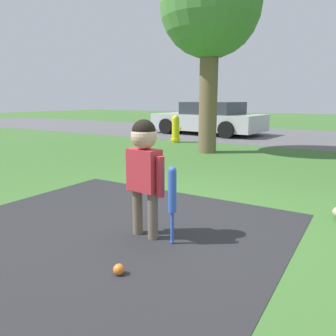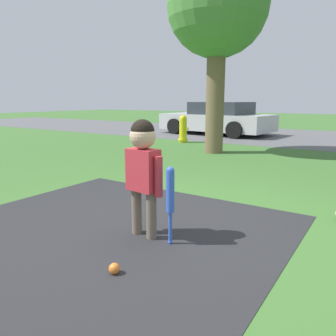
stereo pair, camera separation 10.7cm
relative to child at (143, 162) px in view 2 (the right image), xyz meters
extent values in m
plane|color=#3D6B2D|center=(0.12, 0.42, -0.70)|extent=(60.00, 60.00, 0.00)
cube|color=#59595B|center=(0.12, 9.53, -0.69)|extent=(40.00, 6.00, 0.01)
cylinder|color=#6B5B4C|center=(-0.09, 0.01, -0.48)|extent=(0.09, 0.09, 0.44)
cylinder|color=#6B5B4C|center=(0.09, -0.01, -0.48)|extent=(0.09, 0.09, 0.44)
cube|color=#BF2D38|center=(0.00, 0.00, -0.07)|extent=(0.31, 0.20, 0.38)
cylinder|color=#BF2D38|center=(-0.18, 0.02, -0.11)|extent=(0.07, 0.07, 0.35)
cylinder|color=#BF2D38|center=(0.18, -0.02, -0.11)|extent=(0.07, 0.07, 0.35)
sphere|color=#D8AD8C|center=(0.00, 0.00, 0.23)|extent=(0.23, 0.23, 0.23)
sphere|color=black|center=(0.00, 0.00, 0.27)|extent=(0.21, 0.21, 0.21)
sphere|color=blue|center=(0.30, -0.02, -0.68)|extent=(0.04, 0.04, 0.04)
cylinder|color=blue|center=(0.30, -0.02, -0.55)|extent=(0.03, 0.03, 0.30)
cylinder|color=blue|center=(0.30, -0.02, -0.22)|extent=(0.07, 0.07, 0.36)
sphere|color=blue|center=(0.30, -0.02, -0.04)|extent=(0.07, 0.07, 0.07)
sphere|color=orange|center=(0.24, -0.66, -0.65)|extent=(0.08, 0.08, 0.08)
cylinder|color=yellow|center=(-3.24, 6.10, -0.35)|extent=(0.22, 0.22, 0.70)
sphere|color=yellow|center=(-3.24, 6.10, 0.01)|extent=(0.21, 0.21, 0.21)
cylinder|color=yellow|center=(-3.24, 6.10, -0.61)|extent=(0.28, 0.28, 0.06)
cylinder|color=yellow|center=(-3.12, 6.10, -0.28)|extent=(0.10, 0.08, 0.08)
cube|color=#B7B7BC|center=(-3.47, 8.86, -0.25)|extent=(4.14, 2.21, 0.58)
cube|color=#2D333D|center=(-3.27, 8.84, 0.26)|extent=(2.06, 1.79, 0.43)
cylinder|color=black|center=(-4.79, 8.06, -0.41)|extent=(0.58, 0.23, 0.57)
cylinder|color=black|center=(-4.61, 9.90, -0.41)|extent=(0.58, 0.23, 0.57)
cylinder|color=black|center=(-2.33, 7.82, -0.41)|extent=(0.58, 0.23, 0.57)
cylinder|color=black|center=(-2.15, 9.66, -0.41)|extent=(0.58, 0.23, 0.57)
cylinder|color=brown|center=(-1.63, 4.84, 0.64)|extent=(0.42, 0.42, 2.66)
sphere|color=#4C843D|center=(-1.63, 4.84, 2.59)|extent=(2.25, 2.25, 2.25)
camera|label=1|loc=(1.66, -2.31, 0.54)|focal=35.00mm
camera|label=2|loc=(1.75, -2.25, 0.54)|focal=35.00mm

